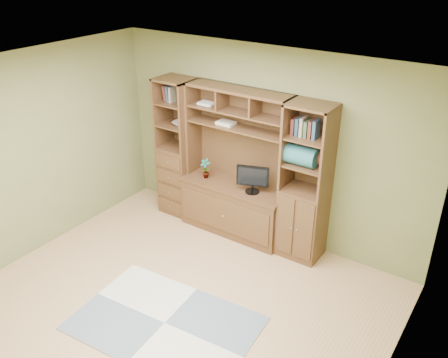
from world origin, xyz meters
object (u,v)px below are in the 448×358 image
Objects in this scene: left_tower at (178,148)px; right_tower at (305,184)px; monitor at (253,174)px; center_hutch at (234,165)px.

right_tower is (2.02, 0.00, 0.00)m from left_tower.
left_tower reaches higher than monitor.
center_hutch and left_tower have the same top height.
center_hutch is at bearing -2.29° from left_tower.
center_hutch reaches higher than monitor.
center_hutch is 1.00m from left_tower.
center_hutch is 0.32m from monitor.
right_tower reaches higher than monitor.
left_tower and right_tower have the same top height.
left_tower is 3.93× the size of monitor.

